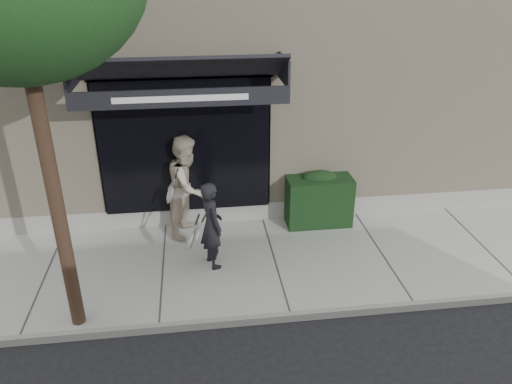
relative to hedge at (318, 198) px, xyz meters
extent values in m
plane|color=black|center=(-1.10, -1.25, -0.66)|extent=(80.00, 80.00, 0.00)
cube|color=#A0A09B|center=(-1.10, -1.25, -0.60)|extent=(20.00, 3.00, 0.12)
cube|color=gray|center=(-1.10, -2.80, -0.59)|extent=(20.00, 0.10, 0.14)
cube|color=beige|center=(-1.10, 3.75, 2.09)|extent=(14.00, 7.00, 5.50)
cube|color=gray|center=(-1.10, 0.45, -0.41)|extent=(14.02, 0.42, 0.50)
cube|color=black|center=(-2.60, 0.30, 1.14)|extent=(3.20, 0.30, 2.60)
cube|color=gray|center=(-4.20, 0.45, 1.14)|extent=(0.08, 0.40, 2.60)
cube|color=gray|center=(-1.00, 0.45, 1.14)|extent=(0.08, 0.40, 2.60)
cube|color=gray|center=(-2.60, 0.45, 2.48)|extent=(3.36, 0.40, 0.12)
cube|color=black|center=(-2.60, -0.25, 2.74)|extent=(3.60, 1.03, 0.55)
cube|color=black|center=(-2.60, -0.75, 2.35)|extent=(3.60, 0.05, 0.30)
cube|color=white|center=(-2.60, -0.78, 2.35)|extent=(2.20, 0.01, 0.10)
cube|color=black|center=(-4.38, -0.25, 2.66)|extent=(0.04, 1.00, 0.45)
cube|color=black|center=(-0.82, -0.25, 2.66)|extent=(0.04, 1.00, 0.45)
cube|color=black|center=(0.00, 0.00, -0.04)|extent=(1.30, 0.70, 1.00)
ellipsoid|color=black|center=(0.00, 0.00, 0.46)|extent=(0.71, 0.38, 0.27)
cylinder|color=black|center=(-4.30, -2.55, 1.74)|extent=(0.20, 0.20, 4.80)
imported|color=black|center=(-2.21, -1.27, 0.26)|extent=(0.55, 0.67, 1.59)
torus|color=silver|center=(-2.52, -1.63, 0.23)|extent=(0.20, 0.32, 0.28)
cylinder|color=silver|center=(-2.52, -1.63, 0.23)|extent=(0.16, 0.28, 0.24)
cylinder|color=silver|center=(-2.52, -1.63, 0.23)|extent=(0.17, 0.04, 0.10)
cylinder|color=black|center=(-2.52, -1.63, 0.23)|extent=(0.19, 0.06, 0.12)
torus|color=silver|center=(-2.58, -1.60, 0.17)|extent=(0.13, 0.31, 0.29)
cylinder|color=silver|center=(-2.58, -1.60, 0.17)|extent=(0.10, 0.27, 0.26)
cylinder|color=silver|center=(-2.58, -1.60, 0.17)|extent=(0.18, 0.03, 0.08)
cylinder|color=black|center=(-2.58, -1.60, 0.17)|extent=(0.20, 0.04, 0.10)
imported|color=#BEAD98|center=(-2.59, -0.05, 0.46)|extent=(1.10, 1.20, 2.00)
torus|color=silver|center=(-2.92, -0.37, 0.46)|extent=(0.19, 0.32, 0.29)
cylinder|color=silver|center=(-2.92, -0.37, 0.46)|extent=(0.15, 0.28, 0.25)
cylinder|color=silver|center=(-2.92, -0.37, 0.46)|extent=(0.18, 0.05, 0.08)
cylinder|color=black|center=(-2.92, -0.37, 0.46)|extent=(0.20, 0.07, 0.10)
camera|label=1|loc=(-2.42, -8.78, 4.48)|focal=35.00mm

